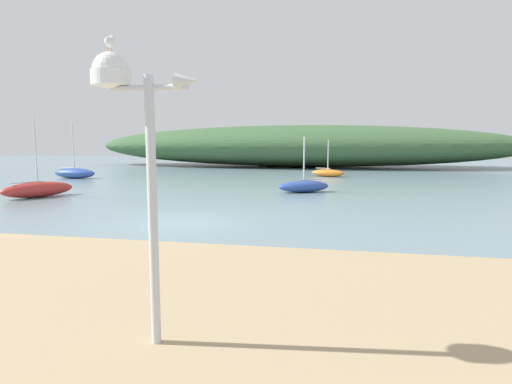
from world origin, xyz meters
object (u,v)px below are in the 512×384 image
object	(u,v)px
mast_structure	(127,110)
sailboat_west_reach	(38,189)
seagull_on_radar	(110,42)
sailboat_centre_water	(304,186)
sailboat_mid_channel	(75,173)
sailboat_near_shore	(328,173)

from	to	relation	value
mast_structure	sailboat_west_reach	world-z (taller)	sailboat_west_reach
seagull_on_radar	sailboat_centre_water	size ratio (longest dim) A/B	0.10
sailboat_mid_channel	sailboat_near_shore	world-z (taller)	sailboat_mid_channel
mast_structure	sailboat_mid_channel	xyz separation A→B (m)	(-17.22, 23.40, -2.77)
mast_structure	sailboat_centre_water	size ratio (longest dim) A/B	1.19
mast_structure	seagull_on_radar	size ratio (longest dim) A/B	12.36
sailboat_mid_channel	sailboat_centre_water	world-z (taller)	sailboat_mid_channel
mast_structure	seagull_on_radar	distance (m)	0.85
seagull_on_radar	sailboat_west_reach	bearing A→B (deg)	132.13
seagull_on_radar	sailboat_mid_channel	bearing A→B (deg)	126.05
mast_structure	sailboat_west_reach	bearing A→B (deg)	132.57
seagull_on_radar	mast_structure	bearing A→B (deg)	-4.21
sailboat_near_shore	sailboat_centre_water	distance (m)	10.80
seagull_on_radar	sailboat_near_shore	size ratio (longest dim) A/B	0.10
seagull_on_radar	sailboat_centre_water	xyz separation A→B (m)	(0.92, 18.02, -3.66)
sailboat_near_shore	sailboat_mid_channel	bearing A→B (deg)	-164.15
sailboat_mid_channel	sailboat_centre_water	bearing A→B (deg)	-16.64
sailboat_west_reach	mast_structure	bearing A→B (deg)	-47.43
mast_structure	sailboat_near_shore	bearing A→B (deg)	86.49
mast_structure	sailboat_mid_channel	size ratio (longest dim) A/B	0.87
mast_structure	sailboat_mid_channel	bearing A→B (deg)	126.35
mast_structure	sailboat_near_shore	distance (m)	28.98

